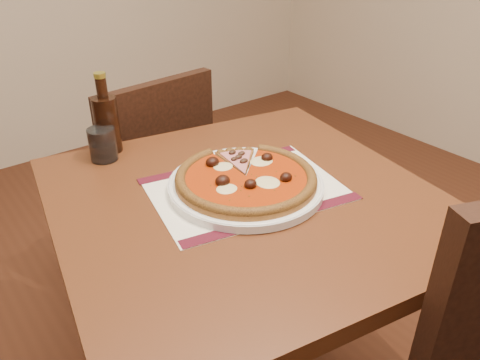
% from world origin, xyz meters
% --- Properties ---
extents(table, '(0.93, 0.93, 0.75)m').
position_xyz_m(table, '(0.42, 0.95, 0.65)').
color(table, '#5B2815').
rests_on(table, ground).
extents(chair_far, '(0.45, 0.45, 0.86)m').
position_xyz_m(chair_far, '(0.48, 1.57, 0.49)').
color(chair_far, black).
rests_on(chair_far, ground).
extents(placemat, '(0.46, 0.38, 0.00)m').
position_xyz_m(placemat, '(0.43, 0.97, 0.75)').
color(placemat, white).
rests_on(placemat, table).
extents(plate, '(0.35, 0.35, 0.02)m').
position_xyz_m(plate, '(0.43, 0.97, 0.76)').
color(plate, white).
rests_on(plate, placemat).
extents(pizza, '(0.31, 0.31, 0.04)m').
position_xyz_m(pizza, '(0.43, 0.97, 0.78)').
color(pizza, '#9C5F25').
rests_on(pizza, plate).
extents(ham_slice, '(0.10, 0.14, 0.02)m').
position_xyz_m(ham_slice, '(0.49, 1.05, 0.78)').
color(ham_slice, '#9C5F25').
rests_on(ham_slice, plate).
extents(water_glass, '(0.08, 0.08, 0.08)m').
position_xyz_m(water_glass, '(0.25, 1.30, 0.79)').
color(water_glass, white).
rests_on(water_glass, table).
extents(bottle, '(0.06, 0.06, 0.21)m').
position_xyz_m(bottle, '(0.28, 1.34, 0.83)').
color(bottle, black).
rests_on(bottle, table).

